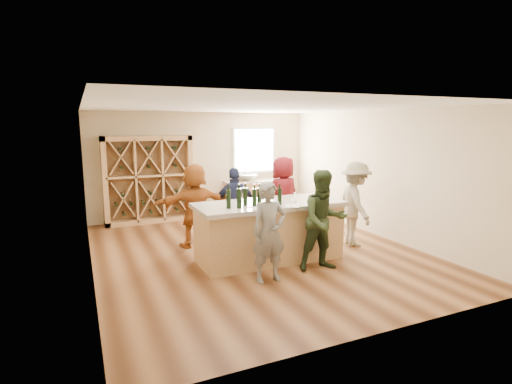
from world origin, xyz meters
name	(u,v)px	position (x,y,z in m)	size (l,w,h in m)	color
floor	(256,253)	(0.00, 0.00, -0.05)	(6.00, 7.00, 0.10)	brown
ceiling	(255,104)	(0.00, 0.00, 2.85)	(6.00, 7.00, 0.10)	white
wall_back	(202,164)	(0.00, 3.55, 1.40)	(6.00, 0.10, 2.80)	beige
wall_front	(384,222)	(0.00, -3.55, 1.40)	(6.00, 0.10, 2.80)	beige
wall_left	(84,192)	(-3.05, 0.00, 1.40)	(0.10, 7.00, 2.80)	beige
wall_right	(380,173)	(3.05, 0.00, 1.40)	(0.10, 7.00, 2.80)	beige
window_frame	(254,150)	(1.50, 3.47, 1.75)	(1.30, 0.06, 1.30)	white
window_pane	(254,150)	(1.50, 3.44, 1.75)	(1.18, 0.01, 1.18)	white
wine_rack	(149,180)	(-1.50, 3.27, 1.10)	(2.20, 0.45, 2.20)	tan
back_counter_base	(255,198)	(1.40, 3.20, 0.43)	(1.60, 0.58, 0.86)	tan
back_counter_top	(255,182)	(1.40, 3.20, 0.89)	(1.70, 0.62, 0.06)	#ADA28E
sink	(248,178)	(1.20, 3.20, 1.01)	(0.54, 0.54, 0.19)	silver
faucet	(245,175)	(1.20, 3.38, 1.07)	(0.02, 0.02, 0.30)	silver
tasting_counter_base	(269,233)	(0.03, -0.55, 0.50)	(2.60, 1.00, 1.00)	tan
tasting_counter_top	(270,205)	(0.03, -0.55, 1.04)	(2.72, 1.12, 0.08)	#ADA28E
wine_bottle_a	(229,199)	(-0.83, -0.74, 1.24)	(0.08, 0.08, 0.32)	black
wine_bottle_b	(239,198)	(-0.66, -0.79, 1.25)	(0.08, 0.08, 0.33)	black
wine_bottle_c	(245,197)	(-0.48, -0.64, 1.24)	(0.08, 0.08, 0.32)	black
wine_bottle_d	(254,198)	(-0.36, -0.77, 1.24)	(0.08, 0.08, 0.31)	black
wine_bottle_e	(259,197)	(-0.26, -0.74, 1.23)	(0.08, 0.08, 0.31)	black
wine_glass_a	(262,203)	(-0.30, -0.97, 1.17)	(0.07, 0.07, 0.17)	white
wine_glass_b	(292,201)	(0.22, -1.04, 1.17)	(0.07, 0.07, 0.18)	white
wine_glass_c	(318,200)	(0.76, -1.03, 1.16)	(0.06, 0.06, 0.16)	white
wine_glass_d	(295,197)	(0.47, -0.73, 1.17)	(0.07, 0.07, 0.18)	white
wine_glass_e	(318,196)	(0.94, -0.77, 1.16)	(0.06, 0.06, 0.17)	white
tasting_menu_a	(259,208)	(-0.35, -0.92, 1.08)	(0.24, 0.33, 0.00)	white
tasting_menu_b	(292,206)	(0.26, -0.99, 1.08)	(0.21, 0.29, 0.00)	white
tasting_menu_c	(323,202)	(0.93, -0.96, 1.08)	(0.21, 0.29, 0.00)	white
person_near_left	(269,232)	(-0.42, -1.48, 0.80)	(0.59, 0.43, 1.61)	slate
person_near_right	(324,221)	(0.65, -1.39, 0.87)	(0.84, 0.46, 1.73)	#263319
person_server	(355,204)	(2.05, -0.45, 0.87)	(1.12, 0.52, 1.74)	gray
person_far_mid	(235,205)	(-0.12, 0.79, 0.79)	(0.93, 0.48, 1.59)	#191E38
person_far_right	(283,196)	(1.04, 0.82, 0.89)	(0.87, 0.57, 1.78)	#590F14
person_far_left	(195,205)	(-0.98, 0.82, 0.86)	(1.59, 0.57, 1.72)	#994C19
wine_bottle_f	(280,197)	(0.08, -0.85, 1.23)	(0.07, 0.07, 0.30)	black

